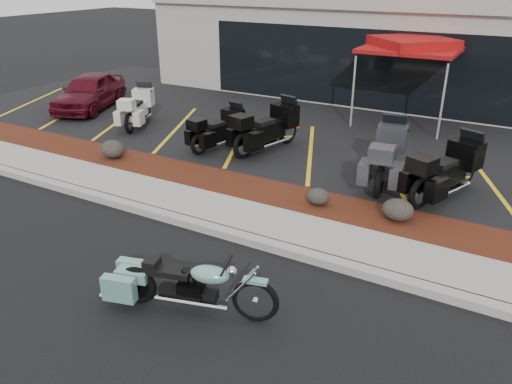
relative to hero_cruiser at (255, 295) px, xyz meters
The scene contains 18 objects.
ground 2.29m from the hero_cruiser, 154.38° to the left, with size 90.00×90.00×0.00m, color black.
curb 2.79m from the hero_cruiser, 137.29° to the left, with size 24.00×0.25×0.15m, color gray.
sidewalk 3.30m from the hero_cruiser, 128.26° to the left, with size 24.00×1.20×0.15m, color gray.
mulch_bed 4.30m from the hero_cruiser, 118.27° to the left, with size 24.00×1.20×0.16m, color black.
upper_lot 9.40m from the hero_cruiser, 102.47° to the left, with size 26.00×9.60×0.15m, color black.
dealership_building 15.65m from the hero_cruiser, 97.49° to the left, with size 18.00×8.16×4.00m.
boulder_left 7.26m from the hero_cruiser, 149.32° to the left, with size 0.64×0.54×0.46m, color black.
boulder_mid 3.75m from the hero_cruiser, 99.33° to the left, with size 0.48×0.40×0.34m, color black.
boulder_right 3.92m from the hero_cruiser, 75.35° to the left, with size 0.60×0.50×0.43m, color black.
hero_cruiser is the anchor object (origin of this frame).
touring_white 10.46m from the hero_cruiser, 138.84° to the left, with size 2.08×0.80×1.21m, color silver, non-canonical shape.
touring_black_front 7.64m from the hero_cruiser, 123.39° to the left, with size 1.95×0.75×1.14m, color black, non-canonical shape.
touring_black_mid 7.50m from the hero_cruiser, 112.56° to the left, with size 2.32×0.88×1.35m, color black, non-canonical shape.
touring_grey 6.34m from the hero_cruiser, 88.79° to the left, with size 2.37×0.90×1.38m, color #323338, non-canonical shape.
touring_black_rear 6.34m from the hero_cruiser, 73.04° to the left, with size 2.29×0.87×1.33m, color black, non-canonical shape.
parked_car 12.55m from the hero_cruiser, 146.19° to the left, with size 1.42×3.52×1.20m, color #4A0A17.
traffic_cone 8.99m from the hero_cruiser, 112.03° to the left, with size 0.31×0.31×0.43m, color red.
popup_canopy 10.85m from the hero_cruiser, 93.35° to the left, with size 2.94×2.94×2.56m.
Camera 1 is at (4.83, -5.95, 4.58)m, focal length 35.00 mm.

